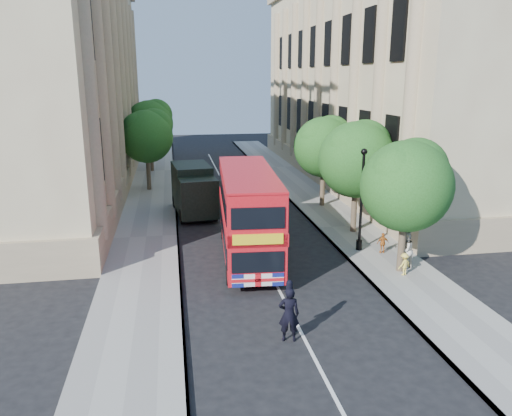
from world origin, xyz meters
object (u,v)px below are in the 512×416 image
lamp_post (361,204)px  double_decker_bus (248,212)px  box_van (194,191)px  police_constable (289,314)px  woman_pedestrian (405,250)px

lamp_post → double_decker_bus: bearing=178.4°
box_van → police_constable: (2.33, -16.45, -0.57)m
double_decker_bus → box_van: bearing=108.8°
police_constable → lamp_post: bearing=-114.9°
lamp_post → double_decker_bus: lamp_post is taller
police_constable → woman_pedestrian: police_constable is taller
lamp_post → police_constable: bearing=-124.9°
woman_pedestrian → lamp_post: bearing=-98.8°
box_van → woman_pedestrian: (9.01, -11.25, -0.55)m
woman_pedestrian → double_decker_bus: bearing=-54.1°
lamp_post → woman_pedestrian: 3.36m
box_van → police_constable: bearing=-87.9°
box_van → woman_pedestrian: 14.43m
lamp_post → woman_pedestrian: bearing=-68.0°
lamp_post → box_van: lamp_post is taller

